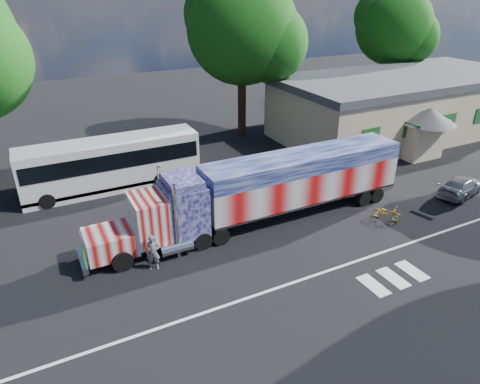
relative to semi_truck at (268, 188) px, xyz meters
name	(u,v)px	position (x,y,z in m)	size (l,w,h in m)	color
ground	(266,248)	(-1.46, -2.45, -2.05)	(100.00, 100.00, 0.00)	black
lane_markings	(340,279)	(0.25, -6.22, -2.04)	(30.00, 2.67, 0.01)	silver
semi_truck	(268,188)	(0.00, 0.00, 0.00)	(18.65, 2.95, 3.98)	black
coach_bus	(112,163)	(-6.82, 8.45, -0.34)	(11.32, 2.63, 3.29)	white
hall_building	(401,105)	(18.47, 8.41, 0.57)	(22.40, 12.80, 5.20)	beige
parked_car	(461,186)	(12.77, -2.70, -1.47)	(1.62, 4.00, 1.16)	#9B9EA0
woman	(153,252)	(-7.08, -1.52, -1.15)	(0.66, 0.43, 1.80)	slate
bicycle	(387,213)	(6.22, -2.96, -1.63)	(0.55, 1.58, 0.83)	gold
tree_ne_a	(244,29)	(5.79, 14.14, 6.84)	(9.36, 8.91, 13.40)	black
tree_far_ne	(395,27)	(23.60, 15.53, 6.22)	(7.90, 7.53, 12.09)	black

